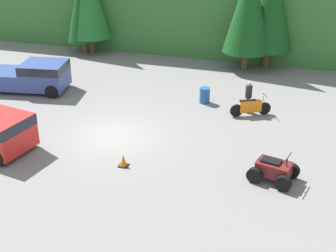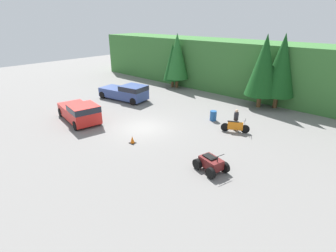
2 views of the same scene
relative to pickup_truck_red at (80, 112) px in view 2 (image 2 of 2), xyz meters
name	(u,v)px [view 2 (image 2 of 2)]	position (x,y,z in m)	size (l,w,h in m)	color
ground_plane	(143,128)	(5.02, 2.71, -0.93)	(80.00, 80.00, 0.00)	slate
hillside_backdrop	(240,67)	(5.02, 18.71, 2.04)	(44.00, 6.00, 5.94)	#387033
tree_left	(173,62)	(-2.27, 14.66, 2.26)	(2.39, 2.39, 5.44)	brown
tree_mid_left	(177,56)	(-1.78, 14.94, 3.03)	(2.96, 2.96, 6.74)	brown
tree_mid_right	(264,65)	(9.69, 14.38, 3.27)	(3.14, 3.14, 7.14)	brown
tree_right	(281,65)	(11.00, 15.31, 3.31)	(3.17, 3.17, 7.21)	brown
pickup_truck_red	(80,112)	(0.00, 0.00, 0.00)	(5.38, 3.12, 1.75)	red
pickup_truck_second	(127,92)	(-2.12, 6.88, 0.00)	(5.81, 3.10, 1.75)	#334784
dirt_bike	(235,127)	(11.10, 7.05, -0.46)	(2.04, 1.17, 1.13)	black
quad_atv	(211,164)	(12.86, 0.98, -0.46)	(2.11, 1.73, 1.20)	black
rider_person	(236,119)	(10.89, 7.45, 0.02)	(0.44, 0.44, 1.75)	black
traffic_cone	(132,140)	(6.57, 0.24, -0.68)	(0.42, 0.42, 0.55)	black
steel_barrel	(213,116)	(8.38, 8.06, -0.49)	(0.58, 0.58, 0.88)	#1E5193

